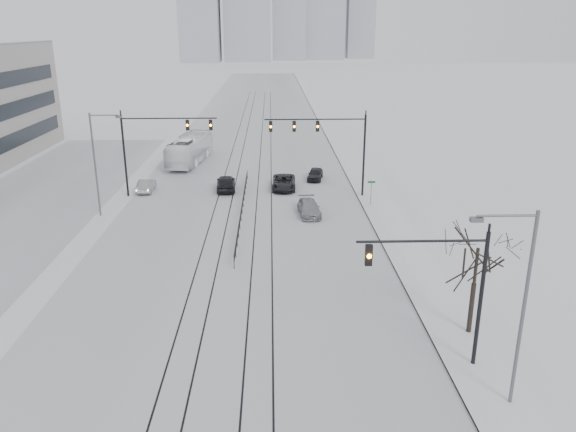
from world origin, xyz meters
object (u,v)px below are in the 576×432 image
(bare_tree, at_px, (477,257))
(box_truck, at_px, (190,150))
(traffic_mast_near, at_px, (449,282))
(sedan_nb_far, at_px, (315,174))
(sedan_nb_right, at_px, (309,208))
(sedan_sb_inner, at_px, (226,183))
(sedan_sb_outer, at_px, (146,185))
(sedan_nb_front, at_px, (284,182))

(bare_tree, height_order, box_truck, bare_tree)
(traffic_mast_near, relative_size, sedan_nb_far, 1.89)
(sedan_nb_right, relative_size, sedan_nb_far, 1.18)
(sedan_sb_inner, bearing_deg, traffic_mast_near, 108.13)
(sedan_sb_outer, bearing_deg, sedan_nb_far, -167.43)
(sedan_nb_front, distance_m, sedan_nb_far, 4.99)
(sedan_sb_inner, relative_size, sedan_nb_right, 1.06)
(sedan_nb_right, xyz_separation_m, box_truck, (-13.16, 20.51, 1.02))
(sedan_sb_outer, bearing_deg, bare_tree, 128.60)
(bare_tree, distance_m, sedan_sb_inner, 32.68)
(sedan_sb_outer, relative_size, sedan_nb_far, 1.03)
(sedan_sb_outer, height_order, sedan_nb_front, sedan_nb_front)
(sedan_nb_right, bearing_deg, sedan_nb_far, 78.99)
(sedan_sb_inner, height_order, sedan_nb_right, sedan_sb_inner)
(sedan_sb_inner, distance_m, sedan_nb_right, 11.37)
(box_truck, bearing_deg, sedan_nb_right, 130.75)
(sedan_sb_outer, relative_size, box_truck, 0.32)
(traffic_mast_near, height_order, sedan_sb_inner, traffic_mast_near)
(sedan_sb_inner, xyz_separation_m, sedan_sb_outer, (-8.00, -0.18, -0.16))
(bare_tree, distance_m, sedan_sb_outer, 36.97)
(bare_tree, xyz_separation_m, sedan_nb_far, (-5.82, 32.57, -3.86))
(traffic_mast_near, xyz_separation_m, sedan_nb_front, (-6.90, 32.00, -3.86))
(sedan_nb_front, distance_m, box_truck, 16.43)
(sedan_sb_outer, distance_m, sedan_nb_front, 13.90)
(traffic_mast_near, bearing_deg, sedan_nb_front, 102.17)
(bare_tree, relative_size, sedan_sb_inner, 1.32)
(bare_tree, xyz_separation_m, sedan_nb_front, (-9.31, 28.99, -3.79))
(sedan_nb_front, height_order, sedan_nb_far, sedan_nb_front)
(bare_tree, relative_size, sedan_nb_far, 1.64)
(sedan_nb_far, relative_size, box_truck, 0.31)
(traffic_mast_near, distance_m, sedan_nb_front, 32.96)
(sedan_sb_inner, bearing_deg, box_truck, -70.82)
(bare_tree, relative_size, box_truck, 0.51)
(sedan_nb_right, xyz_separation_m, sedan_nb_far, (1.47, 12.03, -0.00))
(sedan_sb_outer, height_order, sedan_nb_far, sedan_nb_far)
(bare_tree, xyz_separation_m, box_truck, (-20.45, 41.04, -2.83))
(sedan_nb_front, distance_m, sedan_nb_right, 8.70)
(sedan_sb_inner, xyz_separation_m, sedan_nb_front, (5.89, 0.30, -0.09))
(traffic_mast_near, relative_size, sedan_sb_outer, 1.84)
(bare_tree, height_order, sedan_sb_inner, bare_tree)
(traffic_mast_near, relative_size, bare_tree, 1.15)
(sedan_sb_outer, bearing_deg, sedan_nb_right, 152.83)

